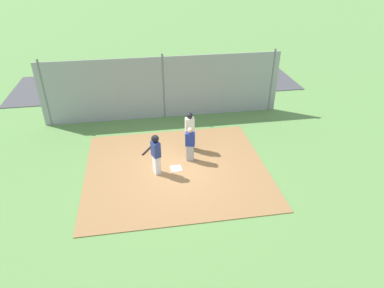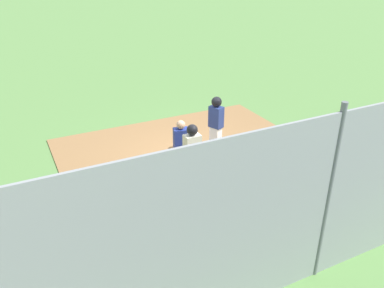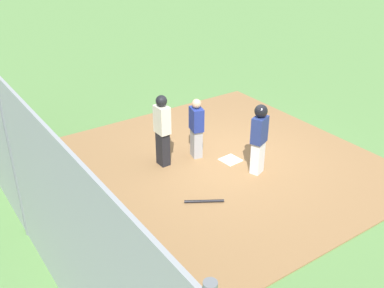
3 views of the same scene
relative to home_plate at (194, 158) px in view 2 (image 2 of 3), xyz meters
The scene contains 8 objects.
ground_plane 0.04m from the home_plate, ahead, with size 140.00×140.00×0.00m, color #5B8947.
dirt_infield 0.03m from the home_plate, ahead, with size 7.20×6.40×0.03m, color olive.
home_plate is the anchor object (origin of this frame).
catcher 1.16m from the home_plate, 139.63° to the right, with size 0.43×0.34×1.52m.
umpire 1.88m from the home_plate, 118.40° to the right, with size 0.38×0.26×1.77m.
runner 1.25m from the home_plate, 10.97° to the left, with size 0.38×0.45×1.70m.
baseball_bat 1.92m from the home_plate, 55.52° to the right, with size 0.06×0.06×0.84m, color black.
backstop_fence 5.17m from the home_plate, 90.00° to the right, with size 12.00×0.10×3.35m.
Camera 2 is at (-4.44, -8.77, 5.31)m, focal length 36.48 mm.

